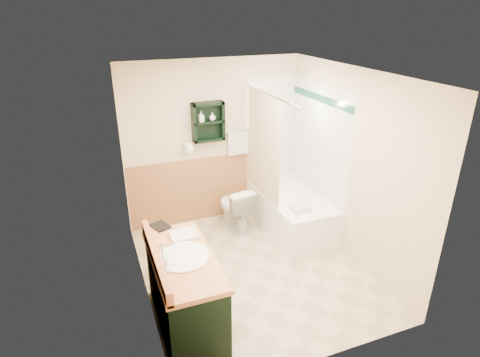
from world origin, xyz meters
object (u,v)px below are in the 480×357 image
Objects in this scene: hair_dryer at (188,148)px; bathtub at (292,212)px; soap_bottle_a at (201,119)px; soap_bottle_b at (212,117)px; toilet at (235,208)px; vanity_book at (153,221)px; vanity at (185,291)px; wall_shelf at (208,122)px.

hair_dryer is 0.16× the size of bathtub.
soap_bottle_a is (0.20, -0.03, 0.40)m from hair_dryer.
toilet is at bearing -62.26° from soap_bottle_b.
hair_dryer is 2.17× the size of soap_bottle_b.
soap_bottle_b is (0.16, 0.00, 0.01)m from soap_bottle_a.
vanity_book is (-1.31, -1.02, 0.59)m from toilet.
soap_bottle_b is (0.36, -0.03, 0.41)m from hair_dryer.
bathtub is 1.86m from soap_bottle_a.
hair_dryer is at bearing -41.47° from toilet.
bathtub is at bearing -30.34° from soap_bottle_a.
vanity is at bearing -96.67° from vanity_book.
bathtub is (1.92, 1.34, -0.13)m from vanity.
vanity is 11.51× the size of soap_bottle_b.
soap_bottle_a is (-0.35, 0.36, 1.27)m from toilet.
bathtub is at bearing -27.49° from hair_dryer.
toilet is at bearing -35.26° from hair_dryer.
wall_shelf is 0.37× the size of bathtub.
wall_shelf is 0.81× the size of toilet.
vanity_book is (-0.17, 0.62, 0.51)m from vanity.
toilet is 1.36m from soap_bottle_a.
soap_bottle_b is (0.06, -0.01, 0.06)m from wall_shelf.
hair_dryer is at bearing 73.63° from vanity.
vanity_book is at bearing 104.90° from vanity.
wall_shelf is 1.77m from bathtub.
wall_shelf is 0.43× the size of vanity.
toilet is (0.55, -0.39, -0.87)m from hair_dryer.
hair_dryer is 1.68× the size of soap_bottle_a.
hair_dryer is 0.55m from soap_bottle_b.
wall_shelf is 1.85m from vanity_book.
toilet is 1.34m from soap_bottle_b.
soap_bottle_b reaches higher than hair_dryer.
soap_bottle_b reaches higher than soap_bottle_a.
wall_shelf is 4.97× the size of soap_bottle_b.
hair_dryer is 1.10m from toilet.
wall_shelf reaches higher than hair_dryer.
vanity is at bearing -111.68° from soap_bottle_a.
vanity is 2.46m from soap_bottle_a.
soap_bottle_a reaches higher than vanity_book.
hair_dryer is (-0.30, 0.02, -0.35)m from wall_shelf.
vanity_book is (-0.76, -1.41, -0.28)m from hair_dryer.
soap_bottle_b is at bearing 64.41° from vanity.
wall_shelf is at bearing -61.75° from toilet.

